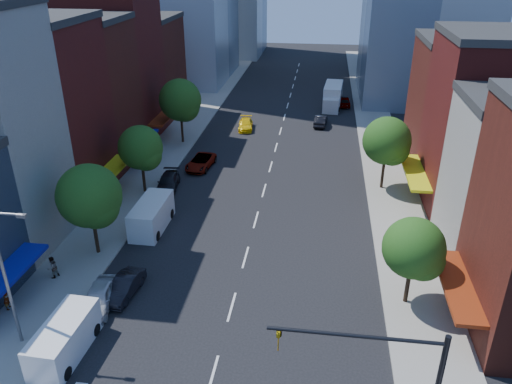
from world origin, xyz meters
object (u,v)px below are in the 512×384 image
parked_car_rear (168,182)px  taxi (246,124)px  parked_car_second (125,287)px  traffic_car_oncoming (321,120)px  pedestrian_near (6,298)px  box_truck (333,97)px  parked_car_third (201,162)px  cargo_van_far (151,216)px  cargo_van_near (63,340)px  parked_car_front (99,298)px  traffic_car_far (344,101)px  pedestrian_far (52,267)px

parked_car_rear → taxi: 19.62m
parked_car_second → traffic_car_oncoming: 40.74m
taxi → pedestrian_near: size_ratio=2.62×
parked_car_second → box_truck: bearing=79.0°
parked_car_third → box_truck: size_ratio=0.58×
parked_car_rear → cargo_van_far: (0.93, -7.89, 0.52)m
parked_car_third → box_truck: (14.21, 25.45, 0.89)m
parked_car_second → box_truck: box_truck is taller
parked_car_third → cargo_van_near: (-1.36, -28.32, 0.42)m
cargo_van_far → traffic_car_oncoming: cargo_van_far is taller
parked_car_second → traffic_car_oncoming: bearing=77.5°
parked_car_front → traffic_car_far: bearing=64.7°
traffic_car_oncoming → pedestrian_far: (-18.41, -37.67, 0.29)m
taxi → pedestrian_far: size_ratio=2.63×
traffic_car_far → taxi: bearing=42.2°
parked_car_second → parked_car_rear: 17.00m
parked_car_front → parked_car_second: 1.91m
parked_car_second → cargo_van_near: 6.10m
traffic_car_oncoming → traffic_car_far: bearing=-103.6°
parked_car_rear → box_truck: bearing=55.7°
parked_car_rear → pedestrian_near: size_ratio=2.76×
parked_car_front → parked_car_rear: parked_car_front is taller
box_truck → pedestrian_far: bearing=-109.0°
parked_car_third → traffic_car_far: traffic_car_far is taller
cargo_van_near → pedestrian_near: size_ratio=3.13×
parked_car_second → pedestrian_near: size_ratio=2.40×
parked_car_front → traffic_car_oncoming: bearing=64.7°
parked_car_second → parked_car_third: parked_car_third is taller
parked_car_rear → pedestrian_near: pedestrian_near is taller
parked_car_third → parked_car_rear: 5.85m
parked_car_second → cargo_van_far: (-1.07, 8.99, 0.53)m
parked_car_front → parked_car_third: size_ratio=0.91×
cargo_van_far → traffic_car_oncoming: bearing=65.9°
traffic_car_oncoming → traffic_car_far: 10.38m
taxi → pedestrian_near: pedestrian_near is taller
cargo_van_near → box_truck: box_truck is taller
pedestrian_far → parked_car_third: bearing=-172.3°
box_truck → pedestrian_near: size_ratio=4.95×
parked_car_third → taxi: size_ratio=1.10×
traffic_car_far → pedestrian_near: (-23.00, -51.17, 0.26)m
parked_car_third → cargo_van_near: cargo_van_near is taller
taxi → traffic_car_far: (13.15, 12.66, 0.10)m
parked_car_front → traffic_car_oncoming: 42.54m
pedestrian_near → parked_car_front: bearing=-91.8°
pedestrian_near → pedestrian_far: pedestrian_near is taller
parked_car_rear → parked_car_second: bearing=-89.9°
parked_car_rear → box_truck: box_truck is taller
parked_car_second → parked_car_third: 22.38m
taxi → box_truck: box_truck is taller
parked_car_third → box_truck: bearing=67.3°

